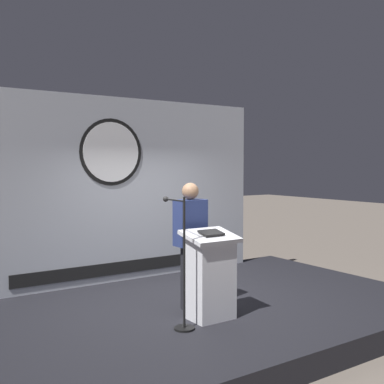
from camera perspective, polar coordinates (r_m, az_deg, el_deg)
The scene contains 6 objects.
ground_plane at distance 6.72m, azimuth 0.87°, elevation -15.79°, with size 40.00×40.00×0.00m, color #6B6056.
stage_platform at distance 6.67m, azimuth 0.88°, elevation -14.57°, with size 6.40×4.00×0.30m, color black.
banner_display at distance 7.94m, azimuth -6.83°, elevation 0.33°, with size 4.57×0.12×2.97m.
podium at distance 5.95m, azimuth 2.19°, elevation -9.93°, with size 0.64×0.50×1.10m.
speaker_person at distance 6.29m, azimuth -0.20°, elevation -6.31°, with size 0.40×0.26×1.66m.
microphone_stand at distance 5.61m, azimuth -1.25°, elevation -10.66°, with size 0.24×0.56×1.53m.
Camera 1 is at (-3.63, -5.21, 2.21)m, focal length 44.57 mm.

